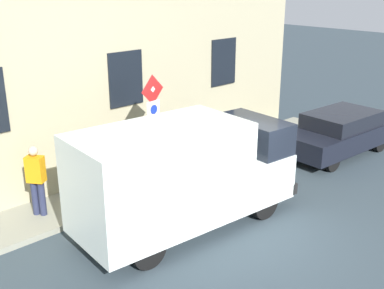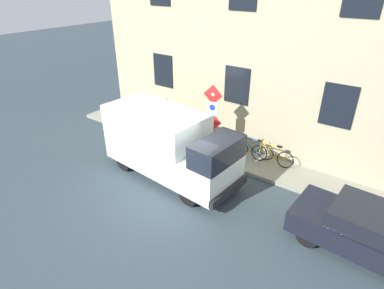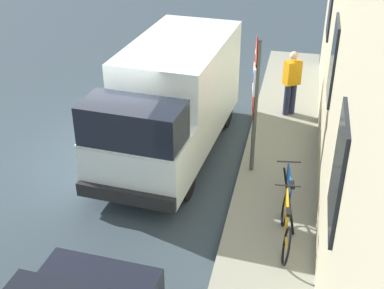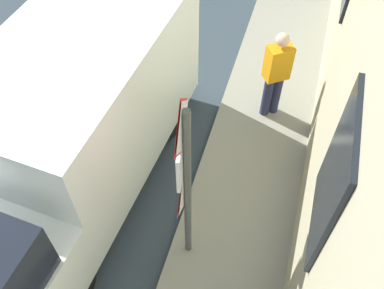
{
  "view_description": "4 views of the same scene",
  "coord_description": "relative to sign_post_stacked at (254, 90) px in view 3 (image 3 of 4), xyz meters",
  "views": [
    {
      "loc": [
        -6.23,
        7.59,
        5.55
      ],
      "look_at": [
        2.13,
        -0.27,
        1.48
      ],
      "focal_mm": 45.12,
      "sensor_mm": 36.0,
      "label": 1
    },
    {
      "loc": [
        -6.59,
        -5.74,
        6.72
      ],
      "look_at": [
        1.78,
        0.28,
        1.23
      ],
      "focal_mm": 29.47,
      "sensor_mm": 36.0,
      "label": 2
    },
    {
      "loc": [
        3.92,
        -9.37,
        6.19
      ],
      "look_at": [
        1.9,
        -0.33,
        0.93
      ],
      "focal_mm": 48.32,
      "sensor_mm": 36.0,
      "label": 3
    },
    {
      "loc": [
        3.92,
        -2.32,
        5.97
      ],
      "look_at": [
        2.92,
        1.05,
        1.48
      ],
      "focal_mm": 40.55,
      "sensor_mm": 36.0,
      "label": 4
    }
  ],
  "objects": [
    {
      "name": "ground_plane",
      "position": [
        -3.06,
        -0.22,
        -2.02
      ],
      "size": [
        80.0,
        80.0,
        0.0
      ],
      "primitive_type": "plane",
      "color": "#303D44"
    },
    {
      "name": "sidewalk_slab",
      "position": [
        0.63,
        -0.22,
        -1.95
      ],
      "size": [
        1.66,
        16.17,
        0.14
      ],
      "primitive_type": "cube",
      "color": "gray",
      "rests_on": "ground_plane"
    },
    {
      "name": "sign_post_stacked",
      "position": [
        0.0,
        0.0,
        0.0
      ],
      "size": [
        0.18,
        0.56,
        2.94
      ],
      "color": "#474C47",
      "rests_on": "sidewalk_slab"
    },
    {
      "name": "delivery_van",
      "position": [
        -1.89,
        0.7,
        -0.68
      ],
      "size": [
        2.42,
        5.47,
        2.5
      ],
      "rotation": [
        0.0,
        0.0,
        4.63
      ],
      "color": "white",
      "rests_on": "ground_plane"
    },
    {
      "name": "bicycle_orange",
      "position": [
        0.91,
        -2.25,
        -1.51
      ],
      "size": [
        0.46,
        1.71,
        0.89
      ],
      "rotation": [
        0.0,
        0.0,
        1.65
      ],
      "color": "black",
      "rests_on": "sidewalk_slab"
    },
    {
      "name": "bicycle_blue",
      "position": [
        0.91,
        -1.42,
        -1.51
      ],
      "size": [
        0.5,
        1.72,
        0.89
      ],
      "rotation": [
        0.0,
        0.0,
        1.71
      ],
      "color": "black",
      "rests_on": "sidewalk_slab"
    },
    {
      "name": "pedestrian",
      "position": [
        0.67,
        2.97,
        -0.95
      ],
      "size": [
        0.48,
        0.45,
        1.72
      ],
      "rotation": [
        0.0,
        0.0,
        2.2
      ],
      "color": "#262B47",
      "rests_on": "sidewalk_slab"
    }
  ]
}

